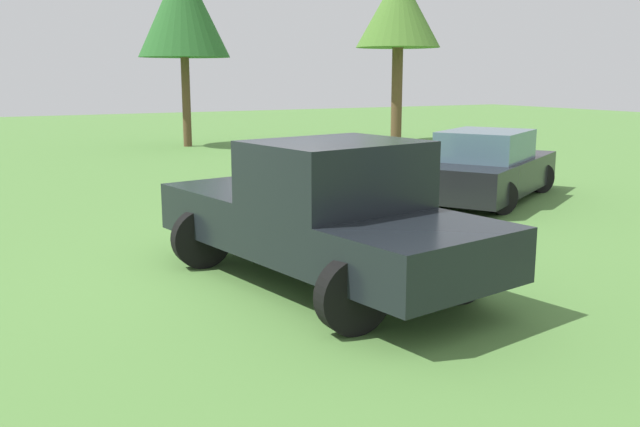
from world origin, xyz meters
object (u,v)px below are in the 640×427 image
Objects in this scene: tree_back_left at (183,9)px; tree_back_right at (399,11)px; sedan_near at (487,168)px; pickup_truck at (326,211)px.

tree_back_left is 1.03× the size of tree_back_right.
tree_back_right reaches higher than sedan_near.
sedan_near is at bearing -67.22° from pickup_truck.
tree_back_left is at bearing -21.98° from pickup_truck.
tree_back_right is at bearing 163.40° from tree_back_left.
tree_back_right is at bearing 33.55° from sedan_near.
pickup_truck is at bearing 52.92° from tree_back_right.
pickup_truck is 18.47m from tree_back_left.
sedan_near is at bearing 63.98° from tree_back_right.
tree_back_left reaches higher than tree_back_right.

